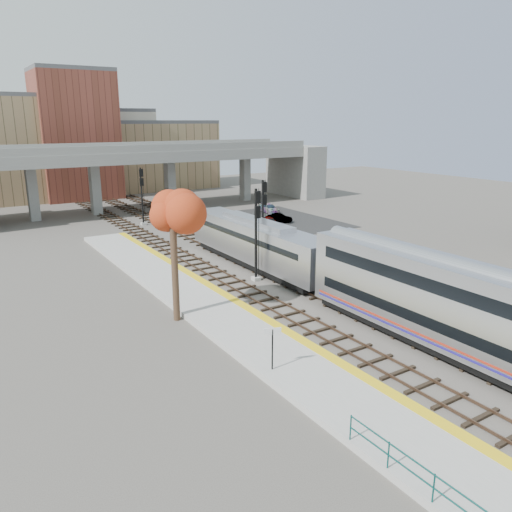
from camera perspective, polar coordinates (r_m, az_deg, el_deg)
ground at (r=35.24m, az=8.71°, el=-5.99°), size 160.00×160.00×0.00m
platform at (r=31.21m, az=-1.53°, el=-8.34°), size 4.50×60.00×0.35m
yellow_strip at (r=32.07m, az=1.41°, el=-7.32°), size 0.70×60.00×0.01m
tracks at (r=45.31m, az=-0.72°, el=-0.86°), size 10.70×95.00×0.25m
overpass at (r=74.88m, az=-11.36°, el=9.74°), size 54.00×12.00×9.50m
buildings_far at (r=94.18m, az=-18.41°, el=11.62°), size 43.00×21.00×20.60m
parking_lot at (r=64.89m, az=1.96°, el=4.04°), size 14.00×18.00×0.04m
locomotive at (r=43.92m, az=0.06°, el=1.59°), size 3.02×19.05×4.10m
coach at (r=28.26m, az=25.55°, el=-6.76°), size 3.03×25.00×5.00m
signal_mast_near at (r=39.77m, az=0.04°, el=2.40°), size 0.60×0.64×7.51m
signal_mast_mid at (r=46.33m, az=0.81°, el=4.17°), size 0.60×0.64×7.41m
signal_mast_far at (r=63.30m, az=-12.89°, el=6.60°), size 0.60×0.64×7.08m
station_sign at (r=25.49m, az=1.89°, el=-9.56°), size 0.86×0.36×2.27m
tree at (r=31.53m, az=-9.50°, el=3.93°), size 3.60×3.60×8.88m
car_a at (r=61.54m, az=1.56°, el=3.97°), size 1.88×3.46×1.12m
car_b at (r=63.85m, az=2.65°, el=4.36°), size 2.92×3.30×1.08m
car_c at (r=70.52m, az=1.50°, el=5.47°), size 1.97×4.28×1.21m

